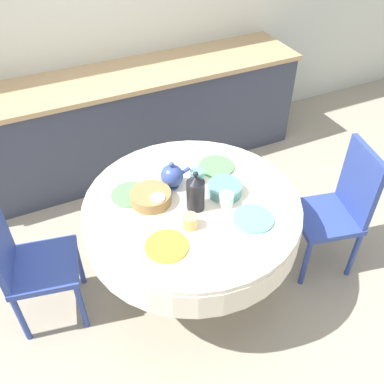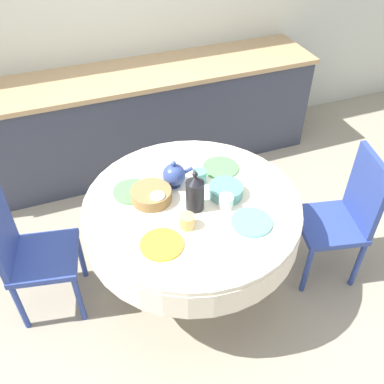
% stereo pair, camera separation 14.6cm
% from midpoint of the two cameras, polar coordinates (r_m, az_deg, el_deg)
% --- Properties ---
extents(ground_plane, '(12.00, 12.00, 0.00)m').
position_cam_midpoint_polar(ground_plane, '(3.06, 1.39, -11.81)').
color(ground_plane, '#9E937F').
extents(wall_back, '(7.00, 0.05, 2.60)m').
position_cam_midpoint_polar(wall_back, '(3.78, -9.48, 22.97)').
color(wall_back, beige).
rests_on(wall_back, ground_plane).
extents(kitchen_counter, '(3.24, 0.64, 0.89)m').
position_cam_midpoint_polar(kitchen_counter, '(3.83, -6.90, 9.38)').
color(kitchen_counter, '#383D4C').
rests_on(kitchen_counter, ground_plane).
extents(dining_table, '(1.30, 1.30, 0.75)m').
position_cam_midpoint_polar(dining_table, '(2.59, 1.61, -3.45)').
color(dining_table, tan).
rests_on(dining_table, ground_plane).
extents(chair_left, '(0.48, 0.48, 0.95)m').
position_cam_midpoint_polar(chair_left, '(2.96, 20.96, -2.76)').
color(chair_left, '#2D428E').
rests_on(chair_left, ground_plane).
extents(chair_right, '(0.47, 0.47, 0.95)m').
position_cam_midpoint_polar(chair_right, '(2.71, -19.73, -7.22)').
color(chair_right, '#2D428E').
rests_on(chair_right, ground_plane).
extents(plate_near_left, '(0.23, 0.23, 0.01)m').
position_cam_midpoint_polar(plate_near_left, '(2.26, -2.21, -7.05)').
color(plate_near_left, yellow).
rests_on(plate_near_left, dining_table).
extents(cup_near_left, '(0.09, 0.09, 0.08)m').
position_cam_midpoint_polar(cup_near_left, '(2.34, 1.11, -3.97)').
color(cup_near_left, '#DBB766').
rests_on(cup_near_left, dining_table).
extents(plate_near_right, '(0.23, 0.23, 0.01)m').
position_cam_midpoint_polar(plate_near_right, '(2.41, 9.67, -4.03)').
color(plate_near_right, '#60BCB7').
rests_on(plate_near_right, dining_table).
extents(cup_near_right, '(0.09, 0.09, 0.08)m').
position_cam_midpoint_polar(cup_near_right, '(2.46, 6.26, -1.35)').
color(cup_near_right, white).
rests_on(cup_near_right, dining_table).
extents(plate_far_left, '(0.23, 0.23, 0.01)m').
position_cam_midpoint_polar(plate_far_left, '(2.58, -6.42, 0.05)').
color(plate_far_left, '#5BA85B').
rests_on(plate_far_left, dining_table).
extents(cup_far_left, '(0.09, 0.09, 0.08)m').
position_cam_midpoint_polar(cup_far_left, '(2.46, -2.90, -1.20)').
color(cup_far_left, white).
rests_on(cup_far_left, dining_table).
extents(plate_far_right, '(0.23, 0.23, 0.01)m').
position_cam_midpoint_polar(plate_far_right, '(2.76, 5.34, 3.24)').
color(plate_far_right, '#5BA85B').
rests_on(plate_far_right, dining_table).
extents(cup_far_right, '(0.09, 0.09, 0.08)m').
position_cam_midpoint_polar(cup_far_right, '(2.63, 2.61, 2.07)').
color(cup_far_right, '#5BA39E').
rests_on(cup_far_right, dining_table).
extents(coffee_carafe, '(0.11, 0.11, 0.26)m').
position_cam_midpoint_polar(coffee_carafe, '(2.40, 2.04, -0.16)').
color(coffee_carafe, black).
rests_on(coffee_carafe, dining_table).
extents(teapot, '(0.19, 0.14, 0.18)m').
position_cam_midpoint_polar(teapot, '(2.57, -0.77, 2.26)').
color(teapot, '#33478E').
rests_on(teapot, dining_table).
extents(bread_basket, '(0.24, 0.24, 0.07)m').
position_cam_midpoint_polar(bread_basket, '(2.51, -3.79, -0.44)').
color(bread_basket, olive).
rests_on(bread_basket, dining_table).
extents(fruit_bowl, '(0.20, 0.20, 0.07)m').
position_cam_midpoint_polar(fruit_bowl, '(2.55, 6.18, 0.14)').
color(fruit_bowl, '#569993').
rests_on(fruit_bowl, dining_table).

